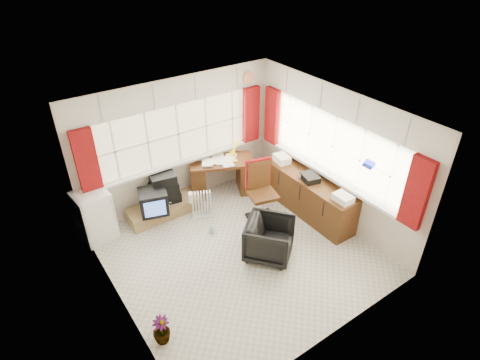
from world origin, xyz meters
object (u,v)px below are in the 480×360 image
(radiator, at_px, (202,206))
(credenza, at_px, (309,196))
(tv_bench, at_px, (165,209))
(crt_tv, at_px, (153,202))
(task_chair, at_px, (260,188))
(mini_fridge, at_px, (95,216))
(desk, at_px, (222,174))
(office_chair, at_px, (270,239))
(desk_lamp, at_px, (235,148))

(radiator, bearing_deg, credenza, -31.54)
(tv_bench, height_order, crt_tv, crt_tv)
(crt_tv, bearing_deg, task_chair, -29.13)
(task_chair, height_order, mini_fridge, task_chair)
(radiator, bearing_deg, mini_fridge, 163.31)
(credenza, relative_size, tv_bench, 1.43)
(desk, distance_m, tv_bench, 1.35)
(radiator, relative_size, credenza, 0.27)
(office_chair, bearing_deg, crt_tv, 82.36)
(task_chair, distance_m, tv_bench, 1.88)
(desk_lamp, height_order, crt_tv, desk_lamp)
(office_chair, distance_m, credenza, 1.43)
(tv_bench, distance_m, mini_fridge, 1.30)
(task_chair, height_order, crt_tv, task_chair)
(desk_lamp, xyz_separation_m, office_chair, (-0.59, -1.87, -0.69))
(desk, xyz_separation_m, task_chair, (0.13, -1.11, 0.22))
(crt_tv, bearing_deg, mini_fridge, 167.81)
(task_chair, relative_size, credenza, 0.59)
(task_chair, xyz_separation_m, credenza, (0.83, -0.44, -0.24))
(desk, height_order, credenza, credenza)
(credenza, xyz_separation_m, mini_fridge, (-3.53, 1.60, 0.07))
(credenza, bearing_deg, crt_tv, 151.30)
(credenza, bearing_deg, desk_lamp, 118.60)
(task_chair, distance_m, mini_fridge, 2.94)
(radiator, bearing_deg, desk, 32.74)
(desk_lamp, height_order, tv_bench, desk_lamp)
(desk_lamp, distance_m, mini_fridge, 2.85)
(task_chair, xyz_separation_m, mini_fridge, (-2.70, 1.16, -0.17))
(crt_tv, distance_m, mini_fridge, 1.03)
(credenza, height_order, tv_bench, credenza)
(desk_lamp, height_order, office_chair, desk_lamp)
(desk_lamp, bearing_deg, mini_fridge, 175.38)
(radiator, xyz_separation_m, tv_bench, (-0.55, 0.46, -0.10))
(desk_lamp, xyz_separation_m, mini_fridge, (-2.78, 0.22, -0.57))
(radiator, height_order, crt_tv, crt_tv)
(radiator, relative_size, crt_tv, 0.91)
(radiator, xyz_separation_m, mini_fridge, (-1.80, 0.54, 0.24))
(desk_lamp, xyz_separation_m, tv_bench, (-1.53, 0.14, -0.91))
(task_chair, height_order, tv_bench, task_chair)
(tv_bench, bearing_deg, credenza, -33.70)
(task_chair, relative_size, crt_tv, 1.97)
(desk, height_order, desk_lamp, desk_lamp)
(radiator, distance_m, tv_bench, 0.73)
(desk_lamp, xyz_separation_m, credenza, (0.75, -1.38, -0.65))
(task_chair, distance_m, office_chair, 1.10)
(desk, distance_m, crt_tv, 1.58)
(radiator, distance_m, mini_fridge, 1.90)
(desk, xyz_separation_m, radiator, (-0.77, -0.49, -0.19))
(desk_lamp, distance_m, tv_bench, 1.78)
(radiator, distance_m, crt_tv, 0.90)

